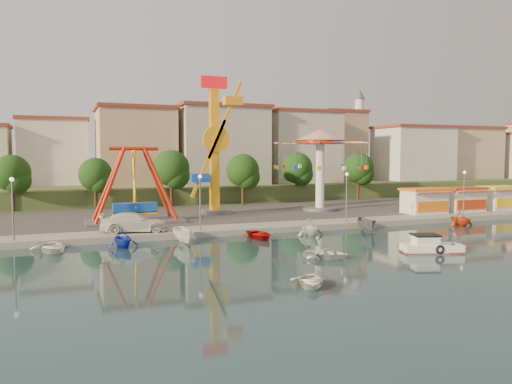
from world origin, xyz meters
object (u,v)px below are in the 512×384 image
rowboat_a (326,254)px  cabin_motorboat (430,247)px  van (134,222)px  kamikaze_tower (217,148)px  pirate_ship_ride (134,187)px  wave_swinger (320,151)px

rowboat_a → cabin_motorboat: bearing=-55.6°
van → kamikaze_tower: bearing=-37.7°
rowboat_a → kamikaze_tower: bearing=43.2°
pirate_ship_ride → kamikaze_tower: 12.04m
kamikaze_tower → wave_swinger: (13.40, -1.30, -0.37)m
wave_swinger → rowboat_a: (-12.65, -24.11, -7.84)m
kamikaze_tower → van: (-11.29, -11.00, -7.07)m
pirate_ship_ride → cabin_motorboat: 29.94m
cabin_motorboat → kamikaze_tower: bearing=126.6°
wave_swinger → cabin_motorboat: size_ratio=2.35×
pirate_ship_ride → wave_swinger: 24.27m
wave_swinger → rowboat_a: 28.34m
pirate_ship_ride → rowboat_a: size_ratio=2.94×
pirate_ship_ride → rowboat_a: bearing=-62.0°
pirate_ship_ride → cabin_motorboat: bearing=-47.9°
cabin_motorboat → rowboat_a: (-8.77, 1.11, -0.08)m
cabin_motorboat → van: size_ratio=0.80×
kamikaze_tower → van: kamikaze_tower is taller
pirate_ship_ride → cabin_motorboat: pirate_ship_ride is taller
kamikaze_tower → cabin_motorboat: kamikaze_tower is taller
van → rowboat_a: bearing=-132.0°
kamikaze_tower → rowboat_a: bearing=-88.3°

